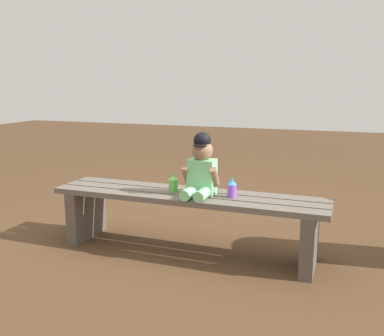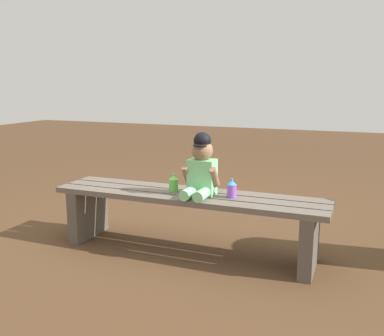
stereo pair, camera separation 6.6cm
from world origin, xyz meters
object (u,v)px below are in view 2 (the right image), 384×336
object	(u,v)px
child_figure	(201,168)
sippy_cup_right	(232,188)
park_bench	(188,210)
sippy_cup_left	(174,183)

from	to	relation	value
child_figure	sippy_cup_right	bearing A→B (deg)	6.31
park_bench	sippy_cup_left	size ratio (longest dim) A/B	14.62
park_bench	child_figure	xyz separation A→B (m)	(0.10, -0.02, 0.29)
child_figure	sippy_cup_right	distance (m)	0.23
sippy_cup_left	sippy_cup_right	world-z (taller)	same
park_bench	sippy_cup_right	world-z (taller)	sippy_cup_right
park_bench	sippy_cup_right	size ratio (longest dim) A/B	14.62
sippy_cup_left	sippy_cup_right	bearing A→B (deg)	0.00
child_figure	sippy_cup_left	bearing A→B (deg)	173.80
child_figure	sippy_cup_right	xyz separation A→B (m)	(0.20, 0.02, -0.12)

